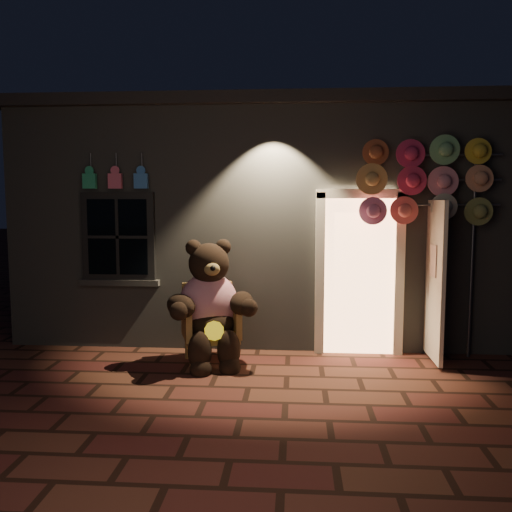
# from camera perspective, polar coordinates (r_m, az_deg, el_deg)

# --- Properties ---
(ground) EXTENTS (60.00, 60.00, 0.00)m
(ground) POSITION_cam_1_polar(r_m,az_deg,el_deg) (6.12, -0.82, -13.69)
(ground) COLOR #532E20
(ground) RESTS_ON ground
(shop_building) EXTENTS (7.30, 5.95, 3.51)m
(shop_building) POSITION_cam_1_polar(r_m,az_deg,el_deg) (9.74, 1.25, 4.12)
(shop_building) COLOR slate
(shop_building) RESTS_ON ground
(wicker_armchair) EXTENTS (0.82, 0.79, 0.99)m
(wicker_armchair) POSITION_cam_1_polar(r_m,az_deg,el_deg) (6.95, -4.89, -7.05)
(wicker_armchair) COLOR olive
(wicker_armchair) RESTS_ON ground
(teddy_bear) EXTENTS (1.13, 1.05, 1.64)m
(teddy_bear) POSITION_cam_1_polar(r_m,az_deg,el_deg) (6.77, -4.86, -5.27)
(teddy_bear) COLOR #A9123A
(teddy_bear) RESTS_ON ground
(hat_rack) EXTENTS (1.77, 0.22, 2.85)m
(hat_rack) POSITION_cam_1_polar(r_m,az_deg,el_deg) (7.20, 17.57, 7.44)
(hat_rack) COLOR #59595E
(hat_rack) RESTS_ON ground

